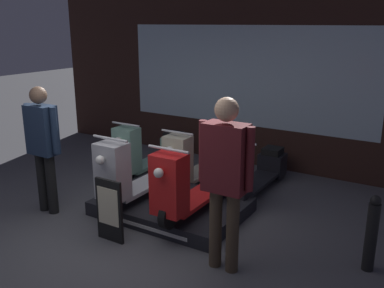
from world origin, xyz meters
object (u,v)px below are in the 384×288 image
at_px(price_sign_board, 109,210).
at_px(street_bollard, 372,233).
at_px(scooter_backrow_1, 198,160).
at_px(person_left_browsing, 43,141).
at_px(scooter_backrow_2, 254,171).
at_px(scooter_display_right, 196,182).
at_px(person_right_browsing, 225,171).
at_px(scooter_backrow_0, 150,151).
at_px(scooter_display_left, 142,170).

distance_m(price_sign_board, street_bollard, 2.82).
relative_size(scooter_backrow_1, person_left_browsing, 1.04).
height_order(scooter_backrow_2, price_sign_board, scooter_backrow_2).
xyz_separation_m(scooter_display_right, person_left_browsing, (-1.85, -0.74, 0.44)).
bearing_deg(person_right_browsing, price_sign_board, -172.89).
bearing_deg(scooter_display_right, person_right_browsing, -43.62).
xyz_separation_m(scooter_backrow_2, person_left_browsing, (-2.09, -2.00, 0.62)).
bearing_deg(person_right_browsing, street_bollard, 30.30).
height_order(person_left_browsing, price_sign_board, person_left_browsing).
xyz_separation_m(scooter_backrow_0, scooter_backrow_2, (1.90, 0.00, 0.00)).
xyz_separation_m(scooter_display_left, scooter_display_right, (0.84, 0.00, 0.00)).
relative_size(person_left_browsing, price_sign_board, 2.24).
xyz_separation_m(scooter_display_right, street_bollard, (2.05, 0.01, -0.14)).
bearing_deg(scooter_display_left, street_bollard, 0.16).
distance_m(person_right_browsing, price_sign_board, 1.55).
xyz_separation_m(scooter_display_left, scooter_backrow_1, (0.12, 1.26, -0.18)).
relative_size(person_right_browsing, price_sign_board, 2.38).
bearing_deg(scooter_backrow_0, scooter_backrow_1, 0.00).
distance_m(scooter_backrow_1, scooter_backrow_2, 0.95).
bearing_deg(price_sign_board, person_left_browsing, 172.13).
xyz_separation_m(scooter_display_left, scooter_backrow_0, (-0.83, 1.26, -0.18)).
relative_size(scooter_display_right, price_sign_board, 2.33).
bearing_deg(scooter_backrow_2, person_left_browsing, -136.24).
distance_m(scooter_backrow_0, price_sign_board, 2.42).
xyz_separation_m(scooter_backrow_1, street_bollard, (2.77, -1.25, 0.05)).
height_order(scooter_display_left, person_right_browsing, person_right_browsing).
bearing_deg(scooter_backrow_2, scooter_backrow_0, 180.00).
distance_m(scooter_backrow_0, person_left_browsing, 2.10).
bearing_deg(scooter_backrow_1, person_right_browsing, -53.21).
distance_m(scooter_display_left, price_sign_board, 0.96).
height_order(scooter_display_right, scooter_backrow_0, scooter_display_right).
xyz_separation_m(scooter_backrow_0, person_left_browsing, (-0.18, -2.00, 0.62)).
relative_size(scooter_backrow_2, price_sign_board, 2.33).
bearing_deg(person_right_browsing, scooter_display_right, 136.38).
bearing_deg(scooter_display_left, person_right_browsing, -24.61).
xyz_separation_m(scooter_display_left, person_right_browsing, (1.61, -0.74, 0.52)).
xyz_separation_m(scooter_display_left, scooter_backrow_2, (1.07, 1.26, -0.18)).
bearing_deg(person_left_browsing, price_sign_board, -7.87).
distance_m(person_left_browsing, person_right_browsing, 2.63).
xyz_separation_m(scooter_backrow_1, person_left_browsing, (-1.13, -2.00, 0.62)).
height_order(scooter_backrow_0, person_left_browsing, person_left_browsing).
bearing_deg(scooter_backrow_2, street_bollard, -34.47).
bearing_deg(person_left_browsing, street_bollard, 10.83).
bearing_deg(scooter_display_left, price_sign_board, -75.72).
height_order(person_left_browsing, street_bollard, person_left_browsing).
height_order(person_right_browsing, price_sign_board, person_right_browsing).
distance_m(scooter_backrow_1, person_right_browsing, 2.59).
distance_m(scooter_display_left, scooter_backrow_1, 1.28).
bearing_deg(scooter_backrow_1, scooter_backrow_0, 180.00).
bearing_deg(scooter_backrow_0, scooter_display_right, -37.00).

